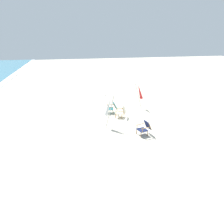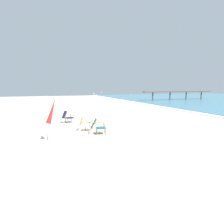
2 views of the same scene
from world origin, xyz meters
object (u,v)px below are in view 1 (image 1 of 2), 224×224
object	(u,v)px
beach_chair_front_left	(121,111)
beach_chair_front_right	(145,128)
umbrella_furled_red	(140,92)
umbrella_furled_white	(109,107)
beach_chair_back_left	(112,107)

from	to	relation	value
beach_chair_front_left	beach_chair_front_right	xyz separation A→B (m)	(-2.77, -0.60, -0.00)
beach_chair_front_right	umbrella_furled_red	bearing A→B (deg)	-15.86
beach_chair_front_left	umbrella_furled_white	world-z (taller)	umbrella_furled_white
umbrella_furled_white	beach_chair_front_right	bearing A→B (deg)	-126.73
umbrella_furled_red	umbrella_furled_white	bearing A→B (deg)	133.82
beach_chair_front_left	beach_chair_back_left	size ratio (longest dim) A/B	0.99
beach_chair_front_left	umbrella_furled_red	size ratio (longest dim) A/B	0.42
beach_chair_front_right	umbrella_furled_white	world-z (taller)	umbrella_furled_white
umbrella_furled_white	umbrella_furled_red	bearing A→B (deg)	-46.18
umbrella_furled_red	umbrella_furled_white	world-z (taller)	umbrella_furled_white
beach_chair_front_left	beach_chair_back_left	distance (m)	1.07
beach_chair_back_left	umbrella_furled_white	size ratio (longest dim) A/B	0.41
beach_chair_front_left	beach_chair_back_left	bearing A→B (deg)	23.69
beach_chair_front_left	umbrella_furled_red	distance (m)	2.48
beach_chair_front_left	umbrella_furled_white	bearing A→B (deg)	140.04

